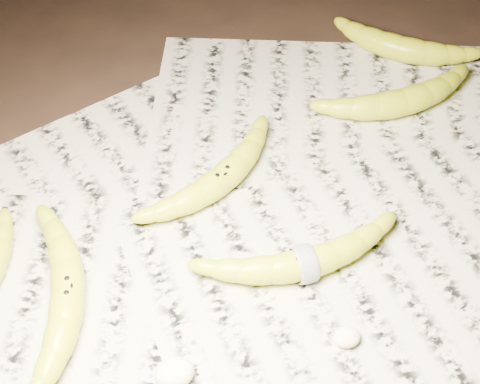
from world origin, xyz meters
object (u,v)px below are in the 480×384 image
object	(u,v)px
banana_left_a	(67,293)
banana_upper_a	(402,100)
banana_upper_b	(402,47)
banana_taped	(304,262)
banana_center	(221,177)

from	to	relation	value
banana_left_a	banana_upper_a	world-z (taller)	banana_upper_a
banana_upper_b	banana_taped	bearing A→B (deg)	-91.64
banana_left_a	banana_center	xyz separation A→B (m)	(0.20, 0.11, -0.00)
banana_taped	banana_upper_a	world-z (taller)	banana_upper_a
banana_taped	banana_upper_b	distance (m)	0.42
banana_upper_a	banana_upper_b	bearing A→B (deg)	62.57
banana_left_a	banana_taped	xyz separation A→B (m)	(0.26, -0.04, -0.00)
banana_left_a	banana_upper_b	xyz separation A→B (m)	(0.53, 0.28, 0.00)
banana_center	banana_upper_b	bearing A→B (deg)	-2.82
banana_center	banana_upper_b	world-z (taller)	banana_upper_b
banana_taped	banana_upper_b	size ratio (longest dim) A/B	1.15
banana_center	banana_upper_a	bearing A→B (deg)	-17.62
banana_upper_b	banana_center	bearing A→B (deg)	-113.54
banana_center	banana_upper_a	xyz separation A→B (m)	(0.27, 0.06, 0.00)
banana_center	banana_upper_b	size ratio (longest dim) A/B	1.07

